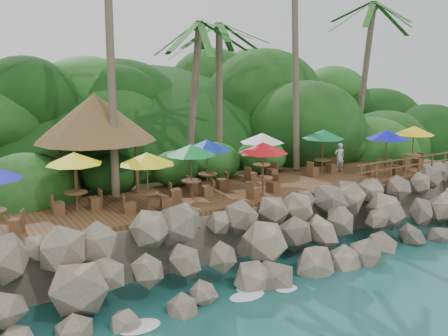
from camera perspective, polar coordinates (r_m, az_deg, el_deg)
ground at (r=19.99m, az=9.16°, el=-12.68°), size 140.00×140.00×0.00m
land_base at (r=32.85m, az=-9.06°, el=-0.92°), size 32.00×25.20×2.10m
jungle_hill at (r=39.97m, az=-13.09°, el=-0.33°), size 44.80×28.00×15.40m
seawall at (r=21.00m, az=5.71°, el=-7.96°), size 29.00×4.00×2.30m
terrace at (r=23.86m, az=0.00°, el=-2.82°), size 26.00×5.00×0.20m
jungle_foliage at (r=32.20m, az=-8.33°, el=-3.09°), size 44.00×16.00×12.00m
foam_line at (r=20.19m, az=8.60°, el=-12.31°), size 25.20×0.80×0.06m
palapa at (r=24.00m, az=-14.43°, el=5.62°), size 5.61×5.61×4.60m
dining_clusters at (r=23.35m, az=2.20°, el=2.21°), size 24.17×4.75×2.45m
railing at (r=28.42m, az=19.92°, el=0.32°), size 7.20×0.10×1.00m
waiter at (r=28.65m, az=12.97°, el=1.21°), size 0.66×0.53×1.59m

